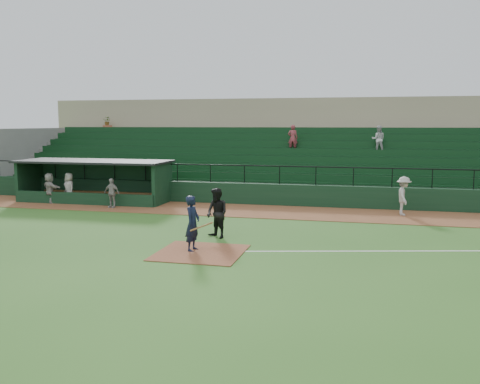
# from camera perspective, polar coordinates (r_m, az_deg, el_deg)

# --- Properties ---
(ground) EXTENTS (90.00, 90.00, 0.00)m
(ground) POSITION_cam_1_polar(r_m,az_deg,el_deg) (19.34, -3.50, -6.02)
(ground) COLOR #2B571C
(ground) RESTS_ON ground
(warning_track) EXTENTS (40.00, 4.00, 0.03)m
(warning_track) POSITION_cam_1_polar(r_m,az_deg,el_deg) (26.93, 1.50, -2.10)
(warning_track) COLOR brown
(warning_track) RESTS_ON ground
(home_plate_dirt) EXTENTS (3.00, 3.00, 0.03)m
(home_plate_dirt) POSITION_cam_1_polar(r_m,az_deg,el_deg) (18.41, -4.42, -6.68)
(home_plate_dirt) COLOR brown
(home_plate_dirt) RESTS_ON ground
(foul_line) EXTENTS (17.49, 4.44, 0.01)m
(foul_line) POSITION_cam_1_polar(r_m,az_deg,el_deg) (19.85, 20.42, -6.12)
(foul_line) COLOR white
(foul_line) RESTS_ON ground
(stadium_structure) EXTENTS (38.00, 13.08, 6.40)m
(stadium_structure) POSITION_cam_1_polar(r_m,az_deg,el_deg) (34.94, 4.43, 3.88)
(stadium_structure) COLOR black
(stadium_structure) RESTS_ON ground
(dugout) EXTENTS (8.90, 3.20, 2.42)m
(dugout) POSITION_cam_1_polar(r_m,az_deg,el_deg) (31.65, -15.41, 1.48)
(dugout) COLOR black
(dugout) RESTS_ON ground
(batter_at_plate) EXTENTS (1.07, 0.77, 2.00)m
(batter_at_plate) POSITION_cam_1_polar(r_m,az_deg,el_deg) (18.50, -5.25, -3.49)
(batter_at_plate) COLOR black
(batter_at_plate) RESTS_ON ground
(umpire) EXTENTS (1.23, 1.17, 2.00)m
(umpire) POSITION_cam_1_polar(r_m,az_deg,el_deg) (20.58, -2.55, -2.35)
(umpire) COLOR black
(umpire) RESTS_ON ground
(runner) EXTENTS (0.75, 1.26, 1.92)m
(runner) POSITION_cam_1_polar(r_m,az_deg,el_deg) (26.73, 17.62, -0.42)
(runner) COLOR #AAA49F
(runner) RESTS_ON warning_track
(dugout_player_a) EXTENTS (0.98, 0.51, 1.60)m
(dugout_player_a) POSITION_cam_1_polar(r_m,az_deg,el_deg) (28.64, -14.00, -0.10)
(dugout_player_a) COLOR #99948F
(dugout_player_a) RESTS_ON warning_track
(dugout_player_b) EXTENTS (1.01, 0.93, 1.74)m
(dugout_player_b) POSITION_cam_1_polar(r_m,az_deg,el_deg) (30.94, -18.33, 0.42)
(dugout_player_b) COLOR #ACA6A1
(dugout_player_b) RESTS_ON warning_track
(dugout_player_c) EXTENTS (1.65, 1.23, 1.73)m
(dugout_player_c) POSITION_cam_1_polar(r_m,az_deg,el_deg) (31.35, -20.28, 0.42)
(dugout_player_c) COLOR #A9A49E
(dugout_player_c) RESTS_ON warning_track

